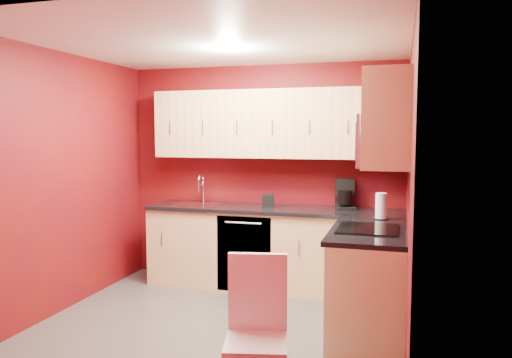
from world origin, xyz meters
The scene contains 21 objects.
floor centered at (0.00, 0.00, 0.00)m, with size 3.20×3.20×0.00m, color #4B4846.
ceiling centered at (0.00, 0.00, 2.50)m, with size 3.20×3.20×0.00m, color white.
wall_back centered at (0.00, 1.50, 1.25)m, with size 3.20×3.20×0.00m, color #670E09.
wall_front centered at (0.00, -1.50, 1.25)m, with size 3.20×3.20×0.00m, color #670E09.
wall_left centered at (-1.60, 0.00, 1.25)m, with size 3.00×3.00×0.00m, color #670E09.
wall_right centered at (1.60, 0.00, 1.25)m, with size 3.00×3.00×0.00m, color #670E09.
base_cabinets_back centered at (0.20, 1.20, 0.43)m, with size 2.80×0.60×0.87m, color #E4C582.
base_cabinets_right centered at (1.30, 0.25, 0.43)m, with size 0.60×1.30×0.87m, color #E4C582.
countertop_back centered at (0.20, 1.19, 0.89)m, with size 2.80×0.63×0.04m, color black.
countertop_right centered at (1.29, 0.23, 0.89)m, with size 0.63×1.27×0.04m, color black.
upper_cabinets_back centered at (0.20, 1.32, 1.83)m, with size 2.80×0.35×0.75m, color #D8BE7A.
upper_cabinets_right centered at (1.42, 0.44, 1.89)m, with size 0.35×1.55×0.75m.
microwave centered at (1.39, 0.20, 1.66)m, with size 0.42×0.76×0.42m.
cooktop centered at (1.28, 0.20, 0.92)m, with size 0.50×0.55×0.01m, color black.
sink centered at (-0.70, 1.20, 0.94)m, with size 0.52×0.42×0.35m.
dishwasher_front centered at (-0.05, 0.91, 0.43)m, with size 0.60×0.02×0.82m, color black.
downlight centered at (0.00, 0.30, 2.48)m, with size 0.20×0.20×0.01m, color white.
coffee_maker centered at (0.97, 1.31, 1.07)m, with size 0.19×0.26×0.32m, color black, non-canonical shape.
napkin_holder centered at (0.14, 1.22, 0.98)m, with size 0.13×0.13×0.14m, color black, non-canonical shape.
paper_towel centered at (1.37, 0.76, 1.03)m, with size 0.14×0.14×0.25m, color white, non-canonical shape.
dining_chair centered at (0.70, -1.20, 0.47)m, with size 0.38×0.40×0.95m, color white, non-canonical shape.
Camera 1 is at (1.53, -4.06, 1.72)m, focal length 35.00 mm.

